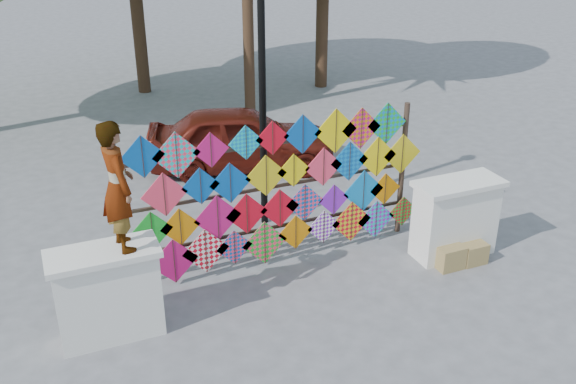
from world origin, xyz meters
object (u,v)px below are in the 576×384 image
at_px(vendor_woman, 118,186).
at_px(sedan, 241,138).
at_px(lamppost, 262,73).
at_px(kite_rack, 281,190).

relative_size(vendor_woman, sedan, 0.43).
xyz_separation_m(sedan, lamppost, (-0.45, -2.50, 2.03)).
xyz_separation_m(vendor_woman, lamppost, (2.71, 2.20, 0.58)).
bearing_deg(lamppost, sedan, 79.85).
relative_size(kite_rack, vendor_woman, 2.93).
bearing_deg(lamppost, kite_rack, -99.08).
bearing_deg(sedan, vendor_woman, 161.97).
bearing_deg(sedan, lamppost, -174.24).
bearing_deg(kite_rack, vendor_woman, -159.82).
bearing_deg(sedan, kite_rack, -173.88).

